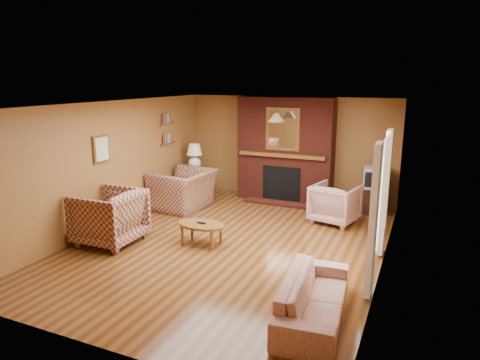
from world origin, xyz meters
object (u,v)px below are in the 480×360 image
at_px(tv_stand, 374,200).
at_px(crt_tv, 375,178).
at_px(plaid_loveseat, 184,190).
at_px(floral_armchair, 335,203).
at_px(coffee_table, 201,226).
at_px(fireplace, 285,151).
at_px(side_table, 195,183).
at_px(plaid_armchair, 109,217).
at_px(table_lamp, 194,155).
at_px(floral_sofa, 314,297).

distance_m(tv_stand, crt_tv, 0.50).
distance_m(plaid_loveseat, floral_armchair, 3.29).
relative_size(coffee_table, crt_tv, 1.54).
height_order(fireplace, side_table, fireplace).
bearing_deg(plaid_loveseat, plaid_armchair, 1.03).
bearing_deg(floral_armchair, fireplace, -25.53).
xyz_separation_m(floral_armchair, crt_tv, (0.64, 0.92, 0.39)).
distance_m(coffee_table, table_lamp, 3.23).
relative_size(side_table, table_lamp, 1.06).
distance_m(floral_sofa, floral_armchair, 3.64).
bearing_deg(floral_sofa, tv_stand, -7.61).
height_order(table_lamp, tv_stand, table_lamp).
bearing_deg(table_lamp, fireplace, 14.29).
distance_m(fireplace, plaid_armchair, 4.32).
distance_m(table_lamp, tv_stand, 4.23).
relative_size(floral_sofa, side_table, 2.67).
bearing_deg(coffee_table, tv_stand, 50.64).
bearing_deg(crt_tv, tv_stand, 90.00).
height_order(tv_stand, crt_tv, crt_tv).
distance_m(floral_sofa, coffee_table, 2.78).
relative_size(plaid_loveseat, side_table, 1.94).
bearing_deg(coffee_table, crt_tv, 50.59).
xyz_separation_m(plaid_loveseat, plaid_armchair, (-0.10, -2.31, 0.06)).
distance_m(fireplace, floral_armchair, 1.97).
height_order(plaid_loveseat, side_table, plaid_loveseat).
bearing_deg(side_table, coffee_table, -58.42).
bearing_deg(fireplace, plaid_armchair, -117.22).
bearing_deg(fireplace, floral_sofa, -68.08).
distance_m(floral_sofa, table_lamp, 5.84).
bearing_deg(plaid_loveseat, side_table, -161.73).
xyz_separation_m(floral_sofa, tv_stand, (0.15, 4.54, 0.02)).
distance_m(floral_armchair, coffee_table, 2.82).
bearing_deg(floral_sofa, side_table, 37.97).
height_order(fireplace, floral_armchair, fireplace).
relative_size(coffee_table, tv_stand, 1.53).
xyz_separation_m(plaid_armchair, floral_sofa, (3.85, -0.93, -0.21)).
xyz_separation_m(plaid_armchair, floral_armchair, (3.36, 2.68, -0.08)).
bearing_deg(plaid_loveseat, coffee_table, 42.38).
bearing_deg(tv_stand, floral_armchair, -124.61).
relative_size(plaid_armchair, crt_tv, 1.87).
bearing_deg(floral_sofa, fireplace, 16.20).
relative_size(fireplace, side_table, 3.63).
distance_m(floral_armchair, table_lamp, 3.62).
bearing_deg(side_table, floral_armchair, -9.36).
xyz_separation_m(coffee_table, crt_tv, (2.50, 3.04, 0.45)).
bearing_deg(crt_tv, floral_sofa, -91.90).
distance_m(plaid_armchair, side_table, 3.26).
height_order(table_lamp, crt_tv, table_lamp).
bearing_deg(plaid_loveseat, table_lamp, -161.73).
distance_m(side_table, tv_stand, 4.17).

